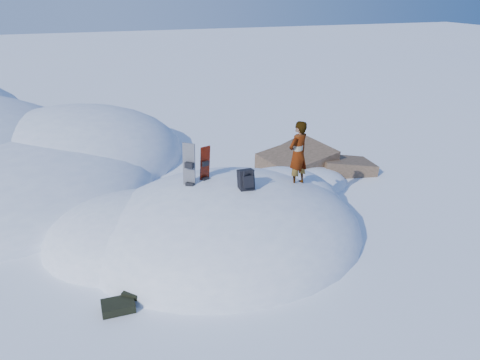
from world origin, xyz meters
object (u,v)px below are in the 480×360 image
object	(u,v)px
snowboard_red	(205,173)
person	(298,154)
backpack	(246,180)
snowboard_dark	(189,177)

from	to	relation	value
snowboard_red	person	world-z (taller)	person
backpack	person	distance (m)	1.61
snowboard_dark	person	size ratio (longest dim) A/B	1.02
snowboard_dark	backpack	bearing A→B (deg)	10.51
snowboard_red	snowboard_dark	size ratio (longest dim) A/B	0.83
snowboard_dark	person	xyz separation A→B (m)	(2.70, -0.30, 0.38)
snowboard_red	backpack	bearing A→B (deg)	-67.89
snowboard_red	backpack	size ratio (longest dim) A/B	2.44
snowboard_red	backpack	xyz separation A→B (m)	(0.76, -0.87, 0.05)
snowboard_dark	person	distance (m)	2.74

